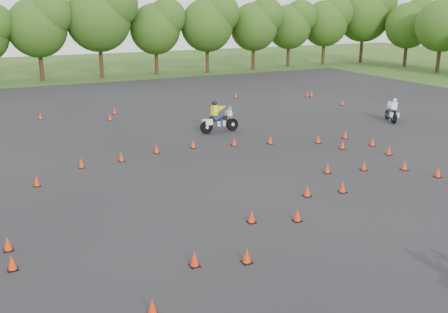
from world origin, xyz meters
name	(u,v)px	position (x,y,z in m)	size (l,w,h in m)	color
ground	(270,214)	(0.00, 0.00, 0.00)	(140.00, 140.00, 0.00)	#2D5119
asphalt_pad	(206,169)	(0.00, 6.00, 0.01)	(62.00, 62.00, 0.00)	black
treeline	(129,37)	(4.51, 35.05, 4.56)	(86.99, 32.26, 11.02)	#2C4E16
traffic_cones	(209,168)	(-0.04, 5.58, 0.23)	(35.92, 32.72, 0.45)	#F4320A
rider_yellow	(220,117)	(3.79, 12.41, 0.99)	(2.55, 0.78, 1.97)	yellow
rider_white	(391,110)	(15.62, 10.17, 0.80)	(2.06, 0.63, 1.59)	silver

